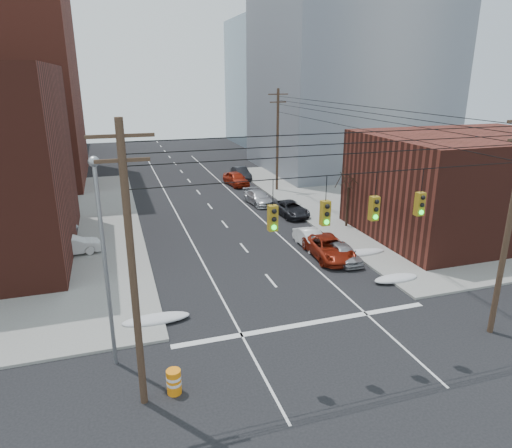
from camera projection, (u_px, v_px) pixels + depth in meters
ground at (374, 406)px, 17.75m from camera, size 160.00×160.00×0.00m
sidewalk_ne at (457, 192)px, 50.00m from camera, size 40.00×40.00×0.15m
building_office at (348, 74)px, 60.09m from camera, size 22.00×20.00×25.00m
building_glass at (289, 83)px, 84.67m from camera, size 20.00×18.00×22.00m
building_storefront at (468, 185)px, 36.21m from camera, size 16.00×12.00×8.00m
utility_pole_left at (132, 267)px, 16.21m from camera, size 2.20×0.28×11.00m
utility_pole_right at (510, 222)px, 21.14m from camera, size 2.20×0.28×11.00m
utility_pole_far at (278, 139)px, 49.20m from camera, size 2.20×0.28×11.00m
traffic_signals at (350, 209)px, 18.24m from camera, size 17.00×0.42×2.02m
street_light at (103, 248)px, 18.71m from camera, size 0.44×0.44×9.32m
bare_tree at (348, 201)px, 37.92m from camera, size 2.09×2.20×4.93m
snow_nw at (156, 319)px, 23.69m from camera, size 3.50×1.08×0.42m
snow_ne at (396, 278)px, 28.43m from camera, size 3.00×1.08×0.42m
snow_east_far at (359, 253)px, 32.51m from camera, size 4.00×1.08×0.42m
red_pickup at (329, 248)px, 32.06m from camera, size 2.68×5.34×1.45m
parked_car_a at (343, 253)px, 31.38m from camera, size 1.54×3.79×1.29m
parked_car_b at (311, 239)px, 33.97m from camera, size 1.43×4.01×1.32m
parked_car_c at (291, 209)px, 41.72m from camera, size 2.49×4.86×1.31m
parked_car_d at (258, 198)px, 45.48m from camera, size 2.28×4.67×1.31m
parked_car_e at (236, 179)px, 53.19m from camera, size 2.48×4.86×1.58m
parked_car_f at (241, 173)px, 56.67m from camera, size 1.65×4.38×1.43m
lot_car_a at (71, 246)px, 32.23m from camera, size 4.20×1.91×1.34m
lot_car_b at (40, 229)px, 35.32m from camera, size 6.14×4.34×1.55m
lot_car_c at (2, 248)px, 31.75m from camera, size 5.01×3.24×1.35m
construction_barrel at (174, 381)px, 18.34m from camera, size 0.64×0.64×1.06m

